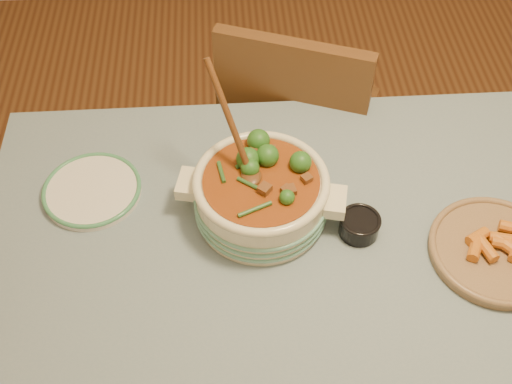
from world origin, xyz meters
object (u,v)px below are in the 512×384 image
dining_table (341,284)px  fried_plate (496,249)px  white_plate (92,190)px  condiment_bowl (360,224)px  chair_far (297,126)px  stew_casserole (261,192)px

dining_table → fried_plate: (0.34, -0.00, 0.11)m
white_plate → fried_plate: fried_plate is taller
condiment_bowl → chair_far: (-0.07, 0.59, -0.25)m
dining_table → white_plate: 0.64m
fried_plate → chair_far: (-0.37, 0.67, -0.24)m
stew_casserole → chair_far: 0.62m
white_plate → fried_plate: (0.93, -0.24, 0.01)m
dining_table → chair_far: size_ratio=1.79×
stew_casserole → chair_far: size_ratio=0.42×
condiment_bowl → dining_table: bearing=-118.1°
stew_casserole → chair_far: bearing=73.6°
stew_casserole → condiment_bowl: 0.24m
chair_far → stew_casserole: bearing=94.0°
white_plate → fried_plate: bearing=-14.5°
white_plate → dining_table: bearing=-22.2°
fried_plate → chair_far: size_ratio=0.37×
condiment_bowl → fried_plate: bearing=-15.5°
white_plate → chair_far: chair_far is taller
condiment_bowl → stew_casserole: bearing=162.9°
condiment_bowl → chair_far: chair_far is taller
condiment_bowl → fried_plate: 0.31m
dining_table → stew_casserole: size_ratio=4.23×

